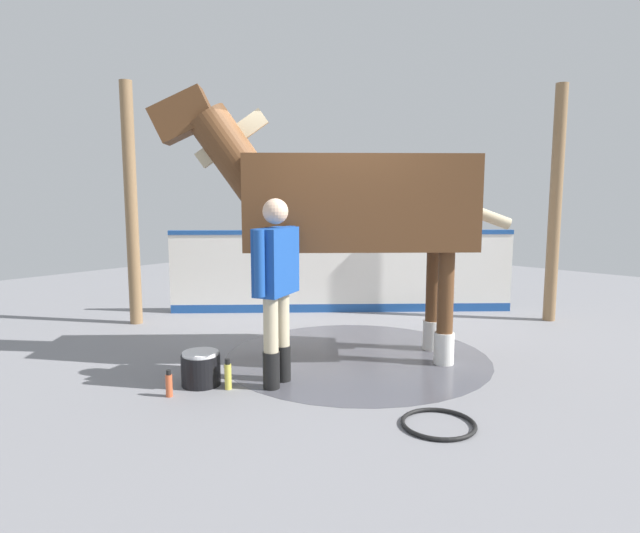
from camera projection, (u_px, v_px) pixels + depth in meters
ground_plane at (345, 349)px, 5.98m from camera, size 16.00×16.00×0.02m
wet_patch at (357, 357)px, 5.67m from camera, size 2.76×2.76×0.00m
barrier_wall at (342, 274)px, 7.75m from camera, size 3.47×3.58×1.18m
roof_post_near at (131, 205)px, 6.93m from camera, size 0.16×0.16×3.10m
roof_post_far at (555, 205)px, 7.10m from camera, size 0.16×0.16×3.10m
horse at (346, 206)px, 5.45m from camera, size 2.67×2.74×2.74m
handler at (276, 279)px, 4.73m from camera, size 0.64×0.36×1.66m
wash_bucket at (201, 368)px, 4.83m from camera, size 0.35×0.35×0.30m
bottle_shampoo at (228, 375)px, 4.72m from camera, size 0.06×0.06×0.27m
bottle_spray at (169, 384)px, 4.55m from camera, size 0.06×0.06×0.23m
hose_coil at (438, 424)px, 3.98m from camera, size 0.56×0.56×0.03m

